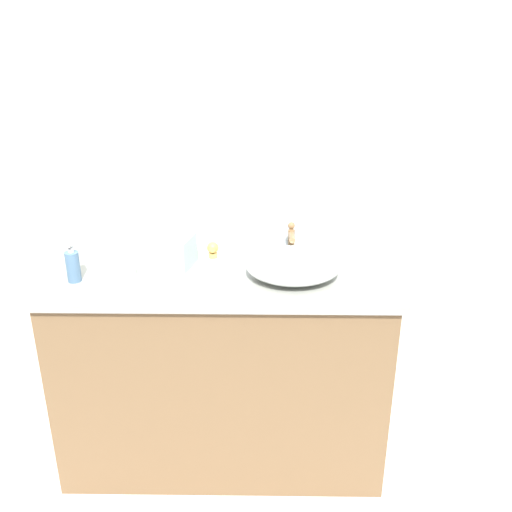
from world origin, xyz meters
name	(u,v)px	position (x,y,z in m)	size (l,w,h in m)	color
bathroom_wall_rear	(212,140)	(0.00, 0.73, 1.30)	(6.00, 0.06, 2.60)	silver
vanity_counter	(222,369)	(0.04, 0.43, 0.43)	(1.31, 0.51, 0.87)	brown
wall_mirror_panel	(221,131)	(0.04, 0.69, 1.34)	(1.10, 0.01, 0.96)	#B2BCC6
sink_basin	(293,265)	(0.31, 0.40, 0.91)	(0.35, 0.30, 0.10)	silver
faucet	(291,239)	(0.31, 0.58, 0.95)	(0.03, 0.11, 0.14)	olive
soap_dispenser	(213,267)	(0.03, 0.36, 0.93)	(0.07, 0.07, 0.16)	white
lotion_bottle	(73,264)	(-0.48, 0.36, 0.93)	(0.05, 0.05, 0.16)	#4A6D90
tissue_box	(174,249)	(-0.14, 0.50, 0.93)	(0.17, 0.17, 0.16)	#ADC9BF
candle_jar	(130,270)	(-0.29, 0.41, 0.89)	(0.04, 0.04, 0.04)	silver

